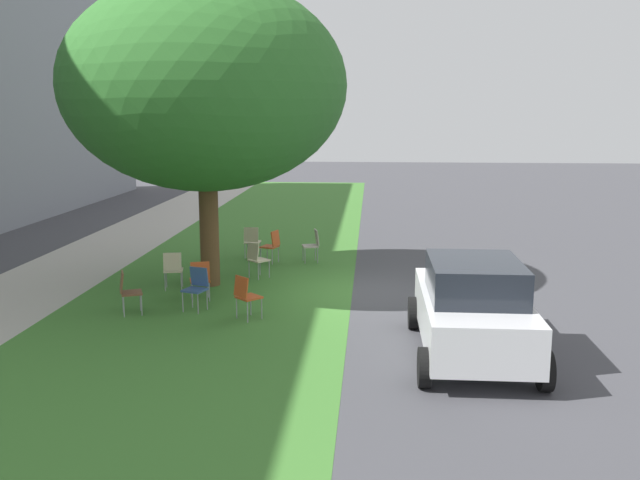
% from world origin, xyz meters
% --- Properties ---
extents(ground, '(80.00, 80.00, 0.00)m').
position_xyz_m(ground, '(0.00, 0.00, 0.00)').
color(ground, '#424247').
extents(grass_verge, '(48.00, 6.00, 0.01)m').
position_xyz_m(grass_verge, '(0.00, 3.20, 0.00)').
color(grass_verge, '#3D752D').
rests_on(grass_verge, ground).
extents(sidewalk_strip, '(48.00, 2.80, 0.01)m').
position_xyz_m(sidewalk_strip, '(0.00, 7.60, 0.00)').
color(sidewalk_strip, '#ADA89E').
rests_on(sidewalk_strip, ground).
extents(street_tree, '(6.33, 6.33, 6.90)m').
position_xyz_m(street_tree, '(0.54, 3.53, 4.55)').
color(street_tree, brown).
rests_on(street_tree, ground).
extents(chair_0, '(0.51, 0.51, 0.88)m').
position_xyz_m(chair_0, '(3.19, 1.35, 0.52)').
color(chair_0, '#ADA393').
rests_on(chair_0, ground).
extents(chair_1, '(0.59, 0.59, 0.88)m').
position_xyz_m(chair_1, '(1.26, 2.56, 0.52)').
color(chair_1, beige).
rests_on(chair_1, ground).
extents(chair_2, '(0.50, 0.49, 0.88)m').
position_xyz_m(chair_2, '(0.02, 4.27, 0.52)').
color(chair_2, beige).
rests_on(chair_2, ground).
extents(chair_3, '(0.54, 0.55, 0.88)m').
position_xyz_m(chair_3, '(-1.94, 4.62, 0.52)').
color(chair_3, brown).
rests_on(chair_3, ground).
extents(chair_4, '(0.53, 0.53, 0.88)m').
position_xyz_m(chair_4, '(2.98, 2.43, 0.52)').
color(chair_4, '#C64C1E').
rests_on(chair_4, ground).
extents(chair_5, '(0.44, 0.43, 0.88)m').
position_xyz_m(chair_5, '(3.55, 3.07, 0.52)').
color(chair_5, beige).
rests_on(chair_5, ground).
extents(chair_6, '(0.53, 0.52, 0.88)m').
position_xyz_m(chair_6, '(-0.87, 3.42, 0.52)').
color(chair_6, '#C64C1E').
rests_on(chair_6, ground).
extents(chair_7, '(0.59, 0.59, 0.88)m').
position_xyz_m(chair_7, '(-2.12, 2.21, 0.52)').
color(chair_7, '#C64C1E').
rests_on(chair_7, ground).
extents(chair_8, '(0.53, 0.53, 0.88)m').
position_xyz_m(chair_8, '(-1.54, 3.33, 0.52)').
color(chair_8, '#335184').
rests_on(chair_8, ground).
extents(parked_car, '(3.70, 1.92, 1.65)m').
position_xyz_m(parked_car, '(-3.86, -1.88, 0.84)').
color(parked_car, silver).
rests_on(parked_car, ground).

